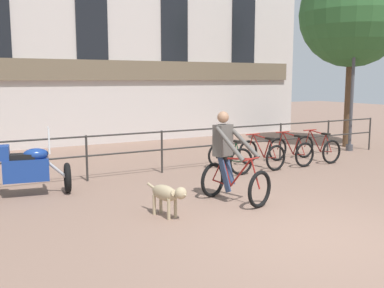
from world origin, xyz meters
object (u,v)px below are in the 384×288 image
parked_bicycle_near_lamp (230,157)px  street_lamp (353,76)px  parked_motorcycle (25,168)px  parked_bicycle_far_end (318,148)px  dog (168,194)px  cyclist_with_bike (230,161)px  parked_bicycle_mid_left (262,154)px  parked_bicycle_mid_right (291,151)px

parked_bicycle_near_lamp → street_lamp: size_ratio=0.27×
parked_motorcycle → parked_bicycle_far_end: 7.87m
parked_bicycle_near_lamp → street_lamp: 5.65m
dog → parked_bicycle_far_end: size_ratio=0.90×
dog → parked_bicycle_far_end: bearing=10.0°
cyclist_with_bike → parked_bicycle_near_lamp: 2.80m
parked_bicycle_mid_left → parked_bicycle_far_end: (1.99, -0.00, -0.00)m
street_lamp → dog: bearing=-157.1°
parked_bicycle_mid_left → parked_bicycle_near_lamp: bearing=-5.3°
dog → parked_bicycle_mid_left: size_ratio=0.87×
parked_bicycle_mid_right → street_lamp: (3.22, 0.83, 2.02)m
parked_bicycle_far_end → street_lamp: (2.22, 0.83, 2.02)m
dog → parked_motorcycle: (-1.84, 2.60, 0.16)m
parked_bicycle_mid_left → street_lamp: street_lamp is taller
cyclist_with_bike → parked_motorcycle: size_ratio=0.97×
cyclist_with_bike → parked_motorcycle: (-3.32, 2.24, -0.20)m
parked_bicycle_near_lamp → parked_bicycle_mid_left: (1.00, 0.00, -0.00)m
dog → parked_motorcycle: bearing=111.6°
cyclist_with_bike → street_lamp: street_lamp is taller
cyclist_with_bike → parked_motorcycle: 4.01m
parked_bicycle_far_end → street_lamp: size_ratio=0.26×
parked_bicycle_mid_right → parked_motorcycle: bearing=-1.2°
parked_motorcycle → parked_bicycle_near_lamp: bearing=-79.6°
cyclist_with_bike → parked_bicycle_mid_right: 4.24m
cyclist_with_bike → parked_bicycle_far_end: (4.54, 2.29, -0.41)m
parked_bicycle_near_lamp → parked_bicycle_mid_right: (2.00, -0.00, -0.00)m
parked_motorcycle → parked_bicycle_far_end: (7.86, 0.05, -0.20)m
street_lamp → parked_bicycle_mid_left: bearing=-168.9°
parked_motorcycle → cyclist_with_bike: bearing=-114.2°
street_lamp → parked_bicycle_near_lamp: bearing=-171.0°
parked_bicycle_near_lamp → dog: bearing=43.5°
parked_bicycle_far_end → street_lamp: street_lamp is taller
cyclist_with_bike → parked_bicycle_far_end: bearing=8.9°
dog → parked_bicycle_far_end: (6.02, 2.65, -0.04)m
cyclist_with_bike → parked_bicycle_mid_left: (2.55, 2.29, -0.41)m
parked_bicycle_near_lamp → parked_bicycle_far_end: 2.99m
cyclist_with_bike → dog: 1.57m
cyclist_with_bike → parked_bicycle_mid_right: (3.54, 2.29, -0.41)m
cyclist_with_bike → street_lamp: (6.76, 3.12, 1.62)m
dog → parked_bicycle_far_end: parked_bicycle_far_end is taller
dog → parked_motorcycle: 3.19m
cyclist_with_bike → parked_bicycle_far_end: cyclist_with_bike is taller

